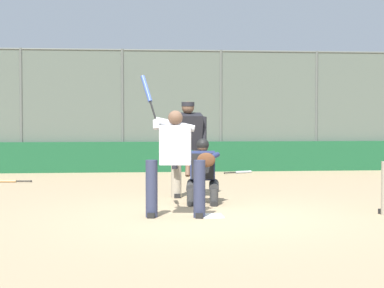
{
  "coord_description": "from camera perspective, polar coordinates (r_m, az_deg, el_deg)",
  "views": [
    {
      "loc": [
        1.19,
        9.54,
        1.48
      ],
      "look_at": [
        0.15,
        -1.0,
        1.05
      ],
      "focal_mm": 60.0,
      "sensor_mm": 36.0,
      "label": 1
    }
  ],
  "objects": [
    {
      "name": "bleachers_beyond",
      "position": [
        20.23,
        -6.72,
        -0.52
      ],
      "size": [
        13.35,
        2.5,
        1.48
      ],
      "color": "slate",
      "rests_on": "ground_plane"
    },
    {
      "name": "home_plate_marker",
      "position": [
        9.72,
        1.47,
        -6.39
      ],
      "size": [
        0.43,
        0.43,
        0.01
      ],
      "primitive_type": "cube",
      "color": "white",
      "rests_on": "ground_plane"
    },
    {
      "name": "catcher_behind_plate",
      "position": [
        10.95,
        0.96,
        -2.36
      ],
      "size": [
        0.61,
        0.75,
        1.13
      ],
      "rotation": [
        0.0,
        0.0,
        -0.13
      ],
      "color": "#333333",
      "rests_on": "ground_plane"
    },
    {
      "name": "umpire_home",
      "position": [
        11.89,
        -0.38,
        -0.17
      ],
      "size": [
        0.72,
        0.48,
        1.79
      ],
      "rotation": [
        0.0,
        0.0,
        0.1
      ],
      "color": "gray",
      "rests_on": "ground_plane"
    },
    {
      "name": "spare_bat_near_backstop",
      "position": [
        15.33,
        -15.99,
        -3.19
      ],
      "size": [
        0.85,
        0.15,
        0.07
      ],
      "rotation": [
        0.0,
        0.0,
        6.17
      ],
      "color": "black",
      "rests_on": "ground_plane"
    },
    {
      "name": "padding_wall",
      "position": [
        17.67,
        -1.75,
        -1.14
      ],
      "size": [
        18.69,
        0.18,
        0.83
      ],
      "primitive_type": "cube",
      "color": "#19512D",
      "rests_on": "ground_plane"
    },
    {
      "name": "backstop_fence",
      "position": [
        17.74,
        -1.78,
        3.26
      ],
      "size": [
        19.15,
        0.08,
        3.37
      ],
      "color": "#515651",
      "rests_on": "ground_plane"
    },
    {
      "name": "spare_bat_by_padding",
      "position": [
        17.23,
        4.41,
        -2.51
      ],
      "size": [
        0.81,
        0.42,
        0.07
      ],
      "rotation": [
        0.0,
        0.0,
        3.59
      ],
      "color": "black",
      "rests_on": "ground_plane"
    },
    {
      "name": "batter_at_plate",
      "position": [
        9.52,
        -1.54,
        -1.36
      ],
      "size": [
        0.96,
        0.71,
        2.14
      ],
      "rotation": [
        0.0,
        0.0,
        -0.13
      ],
      "color": "#2D334C",
      "rests_on": "ground_plane"
    },
    {
      "name": "ground_plane",
      "position": [
        9.72,
        1.47,
        -6.43
      ],
      "size": [
        160.0,
        160.0,
        0.0
      ],
      "primitive_type": "plane",
      "color": "tan"
    }
  ]
}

